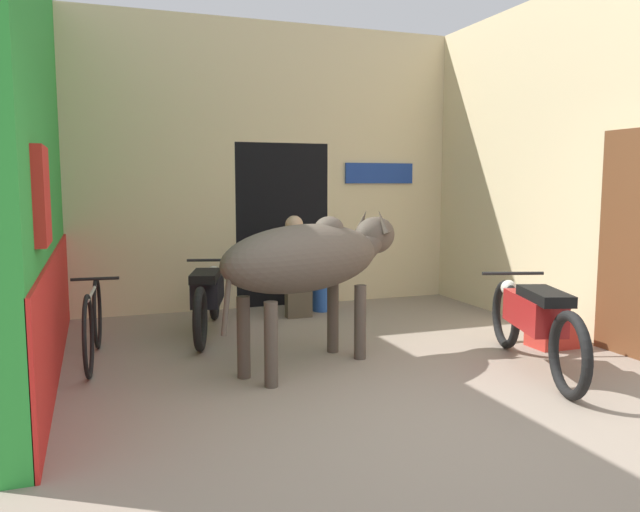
% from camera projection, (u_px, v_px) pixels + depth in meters
% --- Properties ---
extents(ground_plane, '(30.00, 30.00, 0.00)m').
position_uv_depth(ground_plane, '(445.00, 425.00, 4.16)').
color(ground_plane, gray).
extents(wall_left_shopfront, '(0.25, 4.31, 3.63)m').
position_uv_depth(wall_left_shopfront, '(36.00, 165.00, 5.09)').
color(wall_left_shopfront, green).
rests_on(wall_left_shopfront, ground_plane).
extents(wall_back_with_doorway, '(5.00, 0.93, 3.63)m').
position_uv_depth(wall_back_with_doorway, '(270.00, 188.00, 8.27)').
color(wall_back_with_doorway, beige).
rests_on(wall_back_with_doorway, ground_plane).
extents(wall_right_with_door, '(0.22, 4.31, 3.63)m').
position_uv_depth(wall_right_with_door, '(554.00, 166.00, 6.79)').
color(wall_right_with_door, beige).
rests_on(wall_right_with_door, ground_plane).
extents(cow, '(2.07, 1.35, 1.36)m').
position_uv_depth(cow, '(313.00, 258.00, 5.41)').
color(cow, '#4C4238').
rests_on(cow, ground_plane).
extents(motorcycle_near, '(0.82, 2.03, 0.78)m').
position_uv_depth(motorcycle_near, '(534.00, 319.00, 5.34)').
color(motorcycle_near, black).
rests_on(motorcycle_near, ground_plane).
extents(motorcycle_far, '(0.74, 1.97, 0.74)m').
position_uv_depth(motorcycle_far, '(208.00, 295.00, 6.63)').
color(motorcycle_far, black).
rests_on(motorcycle_far, ground_plane).
extents(bicycle, '(0.44, 1.67, 0.71)m').
position_uv_depth(bicycle, '(93.00, 323.00, 5.60)').
color(bicycle, black).
rests_on(bicycle, ground_plane).
extents(shopkeeper_seated, '(0.44, 0.34, 1.22)m').
position_uv_depth(shopkeeper_seated, '(295.00, 264.00, 7.54)').
color(shopkeeper_seated, brown).
rests_on(shopkeeper_seated, ground_plane).
extents(plastic_stool, '(0.34, 0.34, 0.42)m').
position_uv_depth(plastic_stool, '(322.00, 293.00, 7.85)').
color(plastic_stool, '#2856B2').
rests_on(plastic_stool, ground_plane).
extents(crate, '(0.44, 0.32, 0.28)m').
position_uv_depth(crate, '(553.00, 333.00, 6.13)').
color(crate, red).
rests_on(crate, ground_plane).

